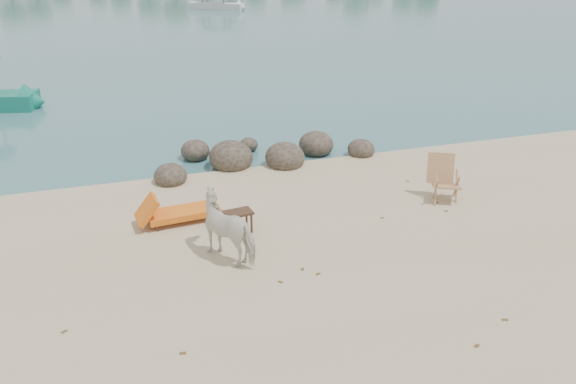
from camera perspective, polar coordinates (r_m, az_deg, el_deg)
The scene contains 6 objects.
boulders at distance 15.41m, azimuth -2.81°, elevation 3.68°, with size 6.19×2.65×0.88m.
cow at distance 10.55m, azimuth -5.81°, elevation -3.64°, with size 0.66×1.45×1.22m, color beige.
side_table at distance 11.55m, azimuth -5.05°, elevation -3.19°, with size 0.57×0.37×0.46m, color #321D14, non-canonical shape.
lounge_chair at distance 12.17m, azimuth -10.57°, elevation -1.80°, with size 1.90×0.66×0.57m, color orange, non-canonical shape.
deck_chair at distance 13.34m, azimuth 15.85°, elevation 1.11°, with size 0.66×0.73×1.04m, color #A77F53, non-canonical shape.
dead_leaves at distance 9.64m, azimuth 4.80°, elevation -10.68°, with size 8.10×7.05×0.00m.
Camera 1 is at (-3.08, -7.62, 5.43)m, focal length 35.00 mm.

